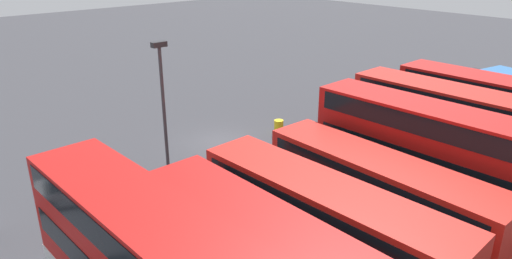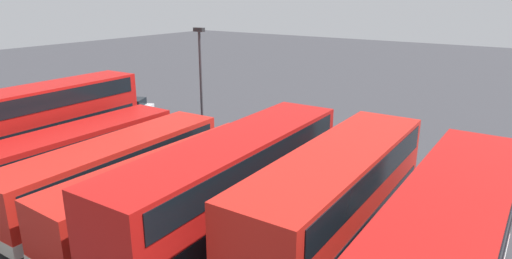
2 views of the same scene
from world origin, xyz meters
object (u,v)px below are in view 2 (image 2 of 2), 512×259
Objects in this scene: bus_double_decker_near_end at (448,254)px; bus_double_decker_second at (336,209)px; bus_single_deck_fifth at (117,169)px; bus_single_deck_sixth at (82,152)px; waste_bin_yellow at (351,160)px; lamp_post_tall at (201,78)px; bus_double_decker_seventh at (42,124)px; car_hatchback_silver at (128,107)px; bus_double_decker_third at (234,193)px; bus_single_deck_fourth at (169,188)px.

bus_double_decker_near_end is 3.80m from bus_double_decker_second.
bus_double_decker_near_end is 14.54m from bus_single_deck_fifth.
bus_double_decker_second is 14.13m from bus_single_deck_sixth.
bus_double_decker_near_end is at bearing 124.73° from waste_bin_yellow.
lamp_post_tall reaches higher than bus_double_decker_near_end.
bus_single_deck_fifth is 1.56× the size of lamp_post_tall.
bus_single_deck_sixth is at bearing -7.09° from bus_single_deck_fifth.
lamp_post_tall reaches higher than bus_double_decker_seventh.
lamp_post_tall reaches higher than bus_double_decker_second.
car_hatchback_silver is at bearing -21.58° from bus_double_decker_near_end.
lamp_post_tall is (-5.21, -7.62, 1.97)m from bus_double_decker_seventh.
lamp_post_tall is (16.51, -8.35, 1.98)m from bus_double_decker_near_end.
bus_single_deck_sixth is 3.98m from bus_double_decker_seventh.
lamp_post_tall reaches higher than bus_double_decker_third.
waste_bin_yellow is at bearing -55.27° from bus_double_decker_near_end.
bus_single_deck_fourth is 3.57m from bus_single_deck_fifth.
bus_single_deck_sixth is at bearing 176.61° from bus_double_decker_seventh.
bus_double_decker_second and bus_double_decker_third have the same top height.
bus_single_deck_fifth is 15.76m from car_hatchback_silver.
bus_double_decker_seventh reaches higher than bus_single_deck_fourth.
car_hatchback_silver is (8.54, -9.93, -0.92)m from bus_single_deck_sixth.
bus_single_deck_sixth is (3.32, -0.41, -0.00)m from bus_single_deck_fifth.
bus_double_decker_near_end is at bearing 178.40° from bus_single_deck_sixth.
bus_single_deck_fifth is at bearing 174.89° from bus_double_decker_seventh.
bus_single_deck_fourth is at bearing 69.36° from waste_bin_yellow.
waste_bin_yellow is at bearing -126.30° from bus_single_deck_fifth.
bus_single_deck_sixth is at bearing 80.41° from lamp_post_tall.
bus_double_decker_near_end is 0.92× the size of bus_double_decker_third.
bus_double_decker_seventh is 17.55m from waste_bin_yellow.
bus_double_decker_third is at bearing 88.61° from waste_bin_yellow.
bus_double_decker_third is at bearing 175.71° from bus_single_deck_sixth.
bus_single_deck_fourth is at bearing 175.34° from bus_single_deck_sixth.
waste_bin_yellow is at bearing -91.39° from bus_double_decker_third.
bus_single_deck_sixth is 8.44m from lamp_post_tall.
bus_double_decker_seventh reaches higher than bus_single_deck_sixth.
bus_single_deck_sixth is at bearing 0.84° from bus_double_decker_second.
bus_double_decker_second reaches higher than bus_single_deck_sixth.
lamp_post_tall is at bearing -26.82° from bus_double_decker_near_end.
bus_single_deck_sixth is 13.13m from car_hatchback_silver.
bus_double_decker_third is 2.74× the size of car_hatchback_silver.
bus_single_deck_fourth is (3.61, -0.23, -0.83)m from bus_double_decker_third.
bus_double_decker_third is 1.14× the size of bus_single_deck_sixth.
bus_double_decker_third is 21.92m from car_hatchback_silver.
bus_double_decker_near_end and bus_double_decker_second have the same top height.
bus_double_decker_seventh is (3.88, -0.23, 0.83)m from bus_single_deck_sixth.
bus_double_decker_seventh is (14.38, -1.02, 0.00)m from bus_double_decker_third.
bus_double_decker_second reaches higher than bus_single_deck_fourth.
bus_double_decker_second is at bearing -176.71° from bus_single_deck_fifth.
lamp_post_tall is at bearing -56.52° from bus_single_deck_fourth.
bus_double_decker_second is 24.70m from car_hatchback_silver.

